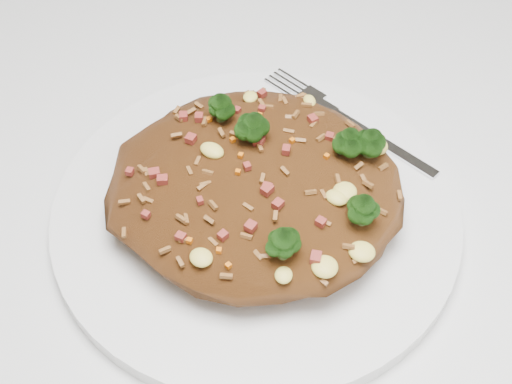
# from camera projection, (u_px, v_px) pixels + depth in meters

# --- Properties ---
(dining_table) EXTENTS (1.20, 0.80, 0.75)m
(dining_table) POSITION_uv_depth(u_px,v_px,m) (348.00, 263.00, 0.59)
(dining_table) COLOR silver
(dining_table) RESTS_ON ground
(plate) EXTENTS (0.29, 0.29, 0.01)m
(plate) POSITION_uv_depth(u_px,v_px,m) (256.00, 212.00, 0.50)
(plate) COLOR white
(plate) RESTS_ON dining_table
(fried_rice) EXTENTS (0.20, 0.18, 0.07)m
(fried_rice) POSITION_uv_depth(u_px,v_px,m) (257.00, 179.00, 0.48)
(fried_rice) COLOR brown
(fried_rice) RESTS_ON plate
(fork) EXTENTS (0.14, 0.11, 0.00)m
(fork) POSITION_uv_depth(u_px,v_px,m) (357.00, 127.00, 0.55)
(fork) COLOR silver
(fork) RESTS_ON plate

